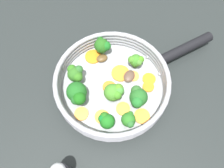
% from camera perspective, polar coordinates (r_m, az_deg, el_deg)
% --- Properties ---
extents(ground_plane, '(4.00, 4.00, 0.00)m').
position_cam_1_polar(ground_plane, '(0.56, 0.00, -1.41)').
color(ground_plane, black).
extents(skillet, '(0.26, 0.26, 0.02)m').
position_cam_1_polar(skillet, '(0.55, 0.00, -1.06)').
color(skillet, '#939699').
rests_on(skillet, ground_plane).
extents(skillet_rim_wall, '(0.27, 0.27, 0.05)m').
position_cam_1_polar(skillet_rim_wall, '(0.52, 0.00, 0.40)').
color(skillet_rim_wall, '#96969D').
rests_on(skillet_rim_wall, skillet).
extents(skillet_handle, '(0.17, 0.06, 0.03)m').
position_cam_1_polar(skillet_handle, '(0.61, 18.32, 8.71)').
color(skillet_handle, black).
rests_on(skillet_handle, skillet).
extents(skillet_rivet_left, '(0.01, 0.01, 0.01)m').
position_cam_1_polar(skillet_rivet_left, '(0.56, 12.35, 2.59)').
color(skillet_rivet_left, '#93989A').
rests_on(skillet_rivet_left, skillet).
extents(skillet_rivet_right, '(0.01, 0.01, 0.01)m').
position_cam_1_polar(skillet_rivet_right, '(0.58, 9.26, 6.94)').
color(skillet_rivet_right, '#959698').
rests_on(skillet_rivet_right, skillet).
extents(carrot_slice_0, '(0.04, 0.04, 0.00)m').
position_cam_1_polar(carrot_slice_0, '(0.55, 5.61, 2.07)').
color(carrot_slice_0, '#F8913D').
rests_on(carrot_slice_0, skillet).
extents(carrot_slice_1, '(0.04, 0.04, 0.00)m').
position_cam_1_polar(carrot_slice_1, '(0.51, -2.64, -8.51)').
color(carrot_slice_1, orange).
rests_on(carrot_slice_1, skillet).
extents(carrot_slice_2, '(0.06, 0.06, 0.00)m').
position_cam_1_polar(carrot_slice_2, '(0.56, 2.21, 2.83)').
color(carrot_slice_2, orange).
rests_on(carrot_slice_2, skillet).
extents(carrot_slice_3, '(0.04, 0.04, 0.00)m').
position_cam_1_polar(carrot_slice_3, '(0.55, 9.45, -0.70)').
color(carrot_slice_3, orange).
rests_on(carrot_slice_3, skillet).
extents(carrot_slice_4, '(0.05, 0.05, 0.01)m').
position_cam_1_polar(carrot_slice_4, '(0.52, 2.90, -6.46)').
color(carrot_slice_4, '#F59C34').
rests_on(carrot_slice_4, skillet).
extents(carrot_slice_5, '(0.05, 0.05, 0.00)m').
position_cam_1_polar(carrot_slice_5, '(0.58, -4.94, 7.14)').
color(carrot_slice_5, orange).
rests_on(carrot_slice_5, skillet).
extents(carrot_slice_6, '(0.05, 0.05, 0.00)m').
position_cam_1_polar(carrot_slice_6, '(0.52, 7.83, -8.32)').
color(carrot_slice_6, orange).
rests_on(carrot_slice_6, skillet).
extents(carrot_slice_7, '(0.05, 0.05, 0.00)m').
position_cam_1_polar(carrot_slice_7, '(0.56, 9.64, 1.30)').
color(carrot_slice_7, orange).
rests_on(carrot_slice_7, skillet).
extents(carrot_slice_8, '(0.04, 0.04, 0.00)m').
position_cam_1_polar(carrot_slice_8, '(0.54, -0.82, -0.55)').
color(carrot_slice_8, orange).
rests_on(carrot_slice_8, skillet).
extents(carrot_slice_9, '(0.04, 0.04, 0.01)m').
position_cam_1_polar(carrot_slice_9, '(0.52, -7.99, -7.71)').
color(carrot_slice_9, '#F99A3D').
rests_on(carrot_slice_9, skillet).
extents(broccoli_floret_0, '(0.04, 0.05, 0.05)m').
position_cam_1_polar(broccoli_floret_0, '(0.50, 6.81, -3.41)').
color(broccoli_floret_0, '#85AC5F').
rests_on(broccoli_floret_0, skillet).
extents(broccoli_floret_1, '(0.03, 0.04, 0.04)m').
position_cam_1_polar(broccoli_floret_1, '(0.48, -1.53, -9.48)').
color(broccoli_floret_1, '#6D974E').
rests_on(broccoli_floret_1, skillet).
extents(broccoli_floret_2, '(0.03, 0.04, 0.04)m').
position_cam_1_polar(broccoli_floret_2, '(0.49, 4.40, -9.32)').
color(broccoli_floret_2, '#88B35F').
rests_on(broccoli_floret_2, skillet).
extents(broccoli_floret_3, '(0.05, 0.06, 0.05)m').
position_cam_1_polar(broccoli_floret_3, '(0.50, -9.01, -2.85)').
color(broccoli_floret_3, '#799550').
rests_on(broccoli_floret_3, skillet).
extents(broccoli_floret_4, '(0.04, 0.04, 0.05)m').
position_cam_1_polar(broccoli_floret_4, '(0.57, -2.56, 10.04)').
color(broccoli_floret_4, '#81B265').
rests_on(broccoli_floret_4, skillet).
extents(broccoli_floret_5, '(0.04, 0.05, 0.05)m').
position_cam_1_polar(broccoli_floret_5, '(0.53, -9.54, 2.70)').
color(broccoli_floret_5, '#7CB461').
rests_on(broccoli_floret_5, skillet).
extents(broccoli_floret_6, '(0.04, 0.03, 0.04)m').
position_cam_1_polar(broccoli_floret_6, '(0.55, 6.30, 6.08)').
color(broccoli_floret_6, '#5E8F46').
rests_on(broccoli_floret_6, skillet).
extents(broccoli_floret_7, '(0.05, 0.04, 0.04)m').
position_cam_1_polar(broccoli_floret_7, '(0.51, 0.67, -2.05)').
color(broccoli_floret_7, '#6C8D4E').
rests_on(broccoli_floret_7, skillet).
extents(mushroom_piece_0, '(0.04, 0.04, 0.01)m').
position_cam_1_polar(mushroom_piece_0, '(0.55, 4.52, 2.05)').
color(mushroom_piece_0, brown).
rests_on(mushroom_piece_0, skillet).
extents(mushroom_piece_1, '(0.03, 0.02, 0.01)m').
position_cam_1_polar(mushroom_piece_1, '(0.57, -2.42, 6.80)').
color(mushroom_piece_1, brown).
rests_on(mushroom_piece_1, skillet).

